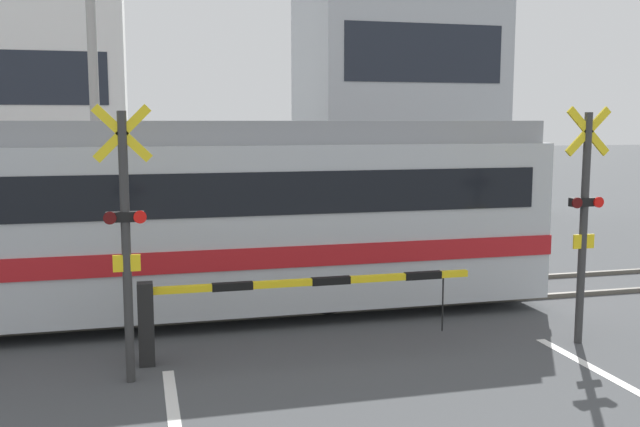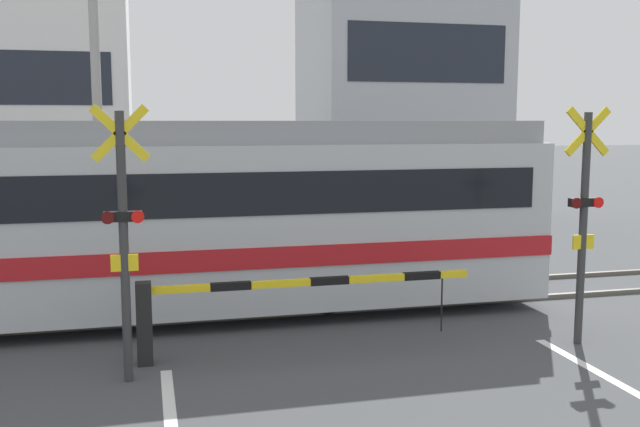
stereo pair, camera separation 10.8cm
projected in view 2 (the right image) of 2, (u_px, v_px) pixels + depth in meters
rail_track_near at (326, 311)px, 11.66m from camera, size 50.00×0.10×0.08m
rail_track_far at (307, 291)px, 13.04m from camera, size 50.00×0.10×0.08m
crossing_barrier_near at (244, 300)px, 9.43m from camera, size 4.57×0.20×1.09m
crossing_barrier_far at (355, 230)px, 15.50m from camera, size 4.57×0.20×1.09m
crossing_signal_left at (123, 231)px, 8.41m from camera, size 0.68×0.15×3.33m
crossing_signal_right at (584, 215)px, 9.88m from camera, size 0.68×0.15×3.33m
pedestrian at (283, 206)px, 18.16m from camera, size 0.38×0.22×1.68m
building_left_of_street at (37, 95)px, 23.98m from camera, size 6.06×5.81×8.01m
building_right_of_street at (399, 73)px, 26.91m from camera, size 6.76×5.81×9.84m
utility_pole_streetside at (97, 105)px, 16.27m from camera, size 0.22×0.22×6.97m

